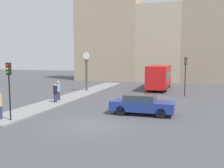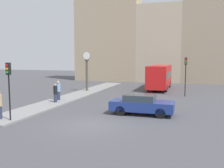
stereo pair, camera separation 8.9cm
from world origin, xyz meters
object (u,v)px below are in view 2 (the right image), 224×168
Objects in this scene: traffic_light_near at (9,79)px; street_clock at (87,70)px; pedestrian_blue_stripe at (58,90)px; traffic_light_far at (186,69)px; pedestrian_black_jacket at (55,93)px; sedan_car at (142,104)px; bus_distant at (160,76)px.

traffic_light_near is 0.77× the size of street_clock.
traffic_light_near reaches higher than pedestrian_blue_stripe.
pedestrian_blue_stripe is at bearing -88.76° from street_clock.
traffic_light_near is 0.88× the size of traffic_light_far.
traffic_light_far is 13.58m from pedestrian_black_jacket.
traffic_light_far is at bearing 73.95° from sedan_car.
pedestrian_black_jacket is (-0.60, 6.60, -1.78)m from traffic_light_near.
sedan_car is 15.20m from bus_distant.
traffic_light_near is at bearing -82.97° from pedestrian_blue_stripe.
traffic_light_far reaches higher than bus_distant.
pedestrian_blue_stripe is at bearing 107.41° from pedestrian_black_jacket.
street_clock is at bearing 177.51° from traffic_light_far.
pedestrian_blue_stripe is (-8.49, 3.09, 0.27)m from sedan_car.
street_clock is at bearing 93.56° from pedestrian_black_jacket.
sedan_car is at bearing -88.11° from bus_distant.
pedestrian_blue_stripe is (-11.29, -6.66, -1.91)m from traffic_light_far.
street_clock reaches higher than traffic_light_far.
street_clock is (-8.14, -4.91, 0.84)m from bus_distant.
sedan_car is 1.09× the size of traffic_light_far.
traffic_light_far reaches higher than pedestrian_black_jacket.
sedan_car is 0.54× the size of bus_distant.
sedan_car is 9.04m from pedestrian_blue_stripe.
traffic_light_far is 0.87× the size of street_clock.
pedestrian_black_jacket is (-8.12, 1.94, 0.20)m from sedan_car.
traffic_light_near reaches higher than pedestrian_black_jacket.
traffic_light_near is at bearing -109.52° from bus_distant.
traffic_light_far reaches higher than traffic_light_near.
traffic_light_near is 17.74m from traffic_light_far.
street_clock is at bearing 91.24° from pedestrian_blue_stripe.
street_clock is 2.64× the size of pedestrian_blue_stripe.
street_clock reaches higher than sedan_car.
street_clock is (-1.11, 14.92, -0.14)m from traffic_light_near.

